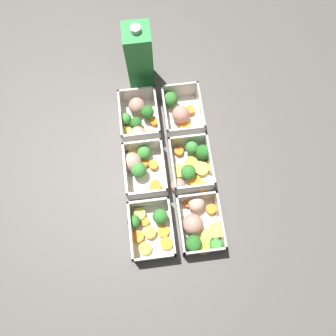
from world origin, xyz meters
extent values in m
plane|color=#56514C|center=(0.00, 0.00, 0.00)|extent=(4.00, 4.00, 0.00)
cube|color=silver|center=(-0.15, -0.06, 0.00)|extent=(0.13, 0.10, 0.00)
cube|color=silver|center=(-0.15, -0.10, 0.03)|extent=(0.13, 0.01, 0.06)
cube|color=silver|center=(-0.15, -0.01, 0.03)|extent=(0.13, 0.01, 0.06)
cube|color=silver|center=(-0.21, -0.06, 0.03)|extent=(0.01, 0.10, 0.06)
cube|color=silver|center=(-0.08, -0.06, 0.03)|extent=(0.01, 0.10, 0.06)
cylinder|color=#407A37|center=(-0.19, -0.03, 0.01)|extent=(0.01, 0.01, 0.02)
sphere|color=#2D7228|center=(-0.19, -0.03, 0.03)|extent=(0.04, 0.04, 0.04)
cylinder|color=#DBC647|center=(-0.17, -0.07, 0.01)|extent=(0.04, 0.04, 0.01)
cylinder|color=orange|center=(-0.09, -0.04, 0.01)|extent=(0.02, 0.02, 0.01)
sphere|color=beige|center=(-0.10, -0.06, 0.02)|extent=(0.05, 0.05, 0.04)
sphere|color=tan|center=(-0.15, -0.04, 0.03)|extent=(0.06, 0.06, 0.05)
cylinder|color=yellow|center=(-0.20, -0.06, 0.01)|extent=(0.05, 0.05, 0.02)
cylinder|color=orange|center=(-0.11, -0.09, 0.01)|extent=(0.03, 0.03, 0.02)
cylinder|color=#519448|center=(-0.20, -0.09, 0.01)|extent=(0.01, 0.01, 0.01)
sphere|color=#42933D|center=(-0.20, -0.09, 0.03)|extent=(0.03, 0.03, 0.03)
cylinder|color=#DBC647|center=(-0.17, -0.09, 0.01)|extent=(0.05, 0.05, 0.02)
cube|color=silver|center=(0.00, -0.06, 0.00)|extent=(0.13, 0.10, 0.00)
cube|color=silver|center=(0.00, -0.10, 0.03)|extent=(0.13, 0.01, 0.06)
cube|color=silver|center=(0.00, -0.01, 0.03)|extent=(0.13, 0.01, 0.06)
cube|color=silver|center=(-0.06, -0.06, 0.03)|extent=(0.01, 0.10, 0.06)
cube|color=silver|center=(0.06, -0.06, 0.03)|extent=(0.01, 0.10, 0.06)
cylinder|color=#49883F|center=(-0.02, -0.05, 0.01)|extent=(0.01, 0.01, 0.01)
sphere|color=#388433|center=(-0.02, -0.05, 0.03)|extent=(0.04, 0.04, 0.04)
cylinder|color=yellow|center=(0.01, -0.06, 0.01)|extent=(0.04, 0.04, 0.02)
cylinder|color=#DBC647|center=(-0.01, -0.08, 0.01)|extent=(0.04, 0.04, 0.02)
sphere|color=tan|center=(-0.05, -0.02, 0.02)|extent=(0.05, 0.05, 0.04)
cylinder|color=orange|center=(0.04, -0.03, 0.01)|extent=(0.03, 0.03, 0.01)
cylinder|color=#407A37|center=(0.03, -0.09, 0.01)|extent=(0.01, 0.01, 0.02)
sphere|color=#2D7228|center=(0.03, -0.09, 0.03)|extent=(0.04, 0.04, 0.04)
cylinder|color=#DBC647|center=(-0.01, -0.03, 0.01)|extent=(0.04, 0.04, 0.02)
cylinder|color=orange|center=(-0.04, -0.06, 0.01)|extent=(0.03, 0.03, 0.01)
cylinder|color=#519448|center=(0.04, -0.07, 0.01)|extent=(0.01, 0.01, 0.02)
sphere|color=#42933D|center=(0.04, -0.07, 0.03)|extent=(0.03, 0.03, 0.03)
cylinder|color=orange|center=(-0.06, -0.08, 0.01)|extent=(0.04, 0.04, 0.01)
cube|color=silver|center=(0.15, -0.06, 0.00)|extent=(0.13, 0.10, 0.00)
cube|color=silver|center=(0.15, -0.10, 0.03)|extent=(0.13, 0.01, 0.06)
cube|color=silver|center=(0.15, -0.01, 0.03)|extent=(0.13, 0.01, 0.06)
cube|color=silver|center=(0.08, -0.06, 0.03)|extent=(0.01, 0.10, 0.06)
cube|color=silver|center=(0.21, -0.06, 0.03)|extent=(0.01, 0.10, 0.06)
cylinder|color=orange|center=(0.09, -0.09, 0.01)|extent=(0.03, 0.03, 0.01)
cylinder|color=#49883F|center=(0.19, -0.03, 0.01)|extent=(0.01, 0.01, 0.01)
sphere|color=#388433|center=(0.19, -0.03, 0.03)|extent=(0.04, 0.04, 0.04)
cylinder|color=orange|center=(0.10, -0.02, 0.01)|extent=(0.03, 0.03, 0.01)
cylinder|color=orange|center=(0.11, -0.06, 0.01)|extent=(0.03, 0.03, 0.01)
sphere|color=tan|center=(0.14, -0.05, 0.03)|extent=(0.05, 0.05, 0.05)
cylinder|color=orange|center=(0.16, -0.08, 0.01)|extent=(0.03, 0.03, 0.01)
cube|color=silver|center=(-0.15, 0.06, 0.00)|extent=(0.13, 0.10, 0.00)
cube|color=silver|center=(-0.15, 0.01, 0.03)|extent=(0.13, 0.01, 0.06)
cube|color=silver|center=(-0.15, 0.10, 0.03)|extent=(0.13, 0.01, 0.06)
cube|color=silver|center=(-0.21, 0.06, 0.03)|extent=(0.01, 0.10, 0.06)
cube|color=silver|center=(-0.08, 0.06, 0.03)|extent=(0.01, 0.10, 0.06)
cylinder|color=#49883F|center=(-0.12, 0.03, 0.01)|extent=(0.01, 0.01, 0.02)
sphere|color=#388433|center=(-0.12, 0.03, 0.03)|extent=(0.04, 0.04, 0.04)
cylinder|color=orange|center=(-0.15, 0.03, 0.01)|extent=(0.04, 0.04, 0.01)
cylinder|color=orange|center=(-0.18, 0.03, 0.01)|extent=(0.04, 0.04, 0.01)
cylinder|color=orange|center=(-0.16, 0.09, 0.01)|extent=(0.03, 0.03, 0.01)
cylinder|color=yellow|center=(-0.15, 0.06, 0.01)|extent=(0.03, 0.03, 0.02)
cylinder|color=#49883F|center=(-0.12, 0.10, 0.01)|extent=(0.01, 0.01, 0.01)
sphere|color=#388433|center=(-0.12, 0.10, 0.03)|extent=(0.03, 0.03, 0.03)
cylinder|color=orange|center=(-0.12, 0.07, 0.01)|extent=(0.02, 0.02, 0.01)
cylinder|color=yellow|center=(-0.19, 0.08, 0.01)|extent=(0.04, 0.04, 0.01)
cylinder|color=#DBC647|center=(-0.10, 0.08, 0.01)|extent=(0.04, 0.04, 0.02)
cube|color=silver|center=(0.00, 0.06, 0.00)|extent=(0.13, 0.10, 0.00)
cube|color=silver|center=(0.00, 0.01, 0.03)|extent=(0.13, 0.01, 0.06)
cube|color=silver|center=(0.00, 0.10, 0.03)|extent=(0.13, 0.01, 0.06)
cube|color=silver|center=(-0.06, 0.06, 0.03)|extent=(0.01, 0.10, 0.06)
cube|color=silver|center=(0.06, 0.06, 0.03)|extent=(0.01, 0.10, 0.06)
cylinder|color=orange|center=(0.02, 0.06, 0.01)|extent=(0.03, 0.03, 0.01)
cylinder|color=orange|center=(0.02, 0.04, 0.01)|extent=(0.03, 0.03, 0.01)
cylinder|color=#519448|center=(0.04, 0.05, 0.01)|extent=(0.01, 0.01, 0.01)
sphere|color=#42933D|center=(0.04, 0.05, 0.03)|extent=(0.03, 0.03, 0.03)
cylinder|color=orange|center=(-0.04, 0.04, 0.01)|extent=(0.04, 0.04, 0.01)
cylinder|color=#DBC647|center=(0.06, 0.08, 0.01)|extent=(0.04, 0.04, 0.01)
sphere|color=#D19E8C|center=(0.02, 0.09, 0.03)|extent=(0.06, 0.06, 0.05)
cylinder|color=#519448|center=(0.00, 0.07, 0.01)|extent=(0.01, 0.01, 0.01)
sphere|color=#42933D|center=(0.00, 0.07, 0.03)|extent=(0.04, 0.04, 0.04)
cube|color=silver|center=(0.15, 0.06, 0.00)|extent=(0.13, 0.10, 0.00)
cube|color=silver|center=(0.15, 0.01, 0.03)|extent=(0.13, 0.01, 0.06)
cube|color=silver|center=(0.15, 0.10, 0.03)|extent=(0.13, 0.01, 0.06)
cube|color=silver|center=(0.08, 0.06, 0.03)|extent=(0.01, 0.10, 0.06)
cube|color=silver|center=(0.21, 0.06, 0.03)|extent=(0.01, 0.10, 0.06)
cylinder|color=#407A37|center=(0.15, 0.03, 0.01)|extent=(0.01, 0.01, 0.02)
sphere|color=#2D7228|center=(0.15, 0.03, 0.03)|extent=(0.03, 0.03, 0.03)
cylinder|color=orange|center=(0.09, 0.08, 0.01)|extent=(0.03, 0.03, 0.01)
sphere|color=tan|center=(0.18, 0.06, 0.03)|extent=(0.06, 0.06, 0.04)
cylinder|color=#407A37|center=(0.13, 0.07, 0.01)|extent=(0.01, 0.01, 0.01)
sphere|color=#2D7228|center=(0.13, 0.07, 0.03)|extent=(0.03, 0.03, 0.03)
cylinder|color=#519448|center=(0.14, 0.09, 0.01)|extent=(0.01, 0.01, 0.02)
sphere|color=#42933D|center=(0.14, 0.09, 0.03)|extent=(0.03, 0.03, 0.03)
sphere|color=#D19E8C|center=(0.10, 0.07, 0.02)|extent=(0.04, 0.04, 0.04)
cylinder|color=#DBC647|center=(0.10, 0.04, 0.01)|extent=(0.05, 0.05, 0.01)
cylinder|color=orange|center=(0.14, 0.02, 0.01)|extent=(0.03, 0.03, 0.01)
cylinder|color=#DBC647|center=(0.11, 0.10, 0.01)|extent=(0.04, 0.04, 0.01)
cube|color=green|center=(0.28, 0.04, 0.10)|extent=(0.07, 0.07, 0.19)
cylinder|color=white|center=(0.28, 0.04, 0.20)|extent=(0.02, 0.02, 0.01)
camera|label=1|loc=(-0.25, 0.03, 0.79)|focal=35.00mm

